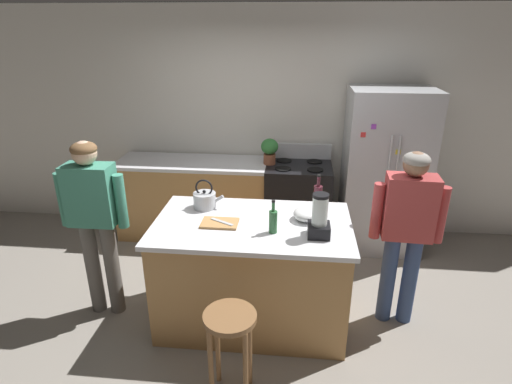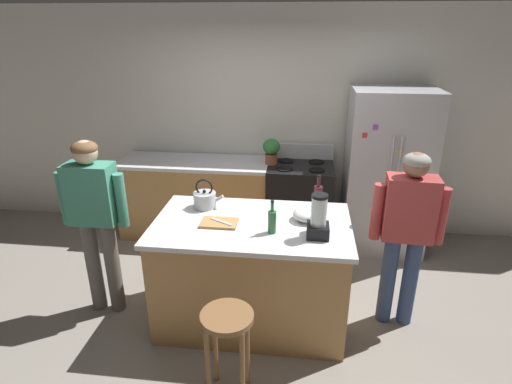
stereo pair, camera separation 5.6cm
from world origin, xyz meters
name	(u,v)px [view 2 (the right image)]	position (x,y,z in m)	size (l,w,h in m)	color
ground_plane	(252,316)	(0.00, 0.00, 0.00)	(14.00, 14.00, 0.00)	gray
back_wall	(272,123)	(0.00, 1.95, 1.35)	(8.00, 0.10, 2.70)	silver
kitchen_island	(252,272)	(0.00, 0.00, 0.48)	(1.63, 0.98, 0.96)	#B7844C
back_counter_run	(204,198)	(-0.80, 1.55, 0.48)	(2.00, 0.64, 0.96)	#B7844C
refrigerator	(386,172)	(1.34, 1.50, 0.93)	(0.90, 0.73, 1.86)	#B7BABF
stove_range	(299,203)	(0.38, 1.52, 0.49)	(0.76, 0.65, 1.14)	black
person_by_island_left	(95,213)	(-1.35, -0.02, 0.99)	(0.59, 0.23, 1.62)	#66605B
person_by_sink_right	(407,225)	(1.27, 0.11, 0.95)	(0.59, 0.24, 1.57)	#384C7A
bar_stool	(227,334)	(-0.06, -0.86, 0.54)	(0.36, 0.36, 0.70)	brown
potted_plant	(271,150)	(0.03, 1.55, 1.13)	(0.20, 0.20, 0.30)	brown
blender_appliance	(318,219)	(0.53, -0.18, 1.11)	(0.17, 0.17, 0.35)	black
bottle_wine	(318,197)	(0.54, 0.34, 1.08)	(0.08, 0.08, 0.32)	#471923
bottle_olive_oil	(272,221)	(0.18, -0.16, 1.06)	(0.07, 0.07, 0.28)	#2D6638
mixing_bowl	(307,215)	(0.45, 0.10, 1.01)	(0.23, 0.23, 0.10)	white
tea_kettle	(205,199)	(-0.45, 0.25, 1.04)	(0.28, 0.20, 0.27)	#B7BABF
cutting_board	(219,223)	(-0.26, -0.06, 0.97)	(0.30, 0.20, 0.02)	#B7844C
chef_knife	(221,222)	(-0.24, -0.06, 0.98)	(0.22, 0.03, 0.01)	#B7BABF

